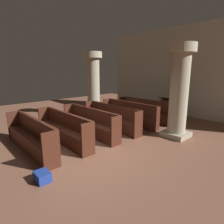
{
  "coord_description": "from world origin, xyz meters",
  "views": [
    {
      "loc": [
        4.54,
        -3.24,
        2.38
      ],
      "look_at": [
        -0.76,
        1.59,
        0.75
      ],
      "focal_mm": 30.1,
      "sensor_mm": 36.0,
      "label": 1
    }
  ],
  "objects_px": {
    "pillar_aisle_side": "(179,90)",
    "pillar_far_side": "(93,84)",
    "pew_row_3": "(90,121)",
    "pew_row_2": "(111,116)",
    "kneeler_box_blue": "(42,177)",
    "lectern": "(164,109)",
    "pew_row_4": "(63,127)",
    "pew_row_1": "(129,112)",
    "hymn_book": "(87,107)",
    "pew_row_5": "(30,134)",
    "pew_row_0": "(144,109)"
  },
  "relations": [
    {
      "from": "pew_row_3",
      "to": "pillar_far_side",
      "type": "relative_size",
      "value": 0.91
    },
    {
      "from": "pew_row_1",
      "to": "pillar_far_side",
      "type": "relative_size",
      "value": 0.91
    },
    {
      "from": "pew_row_3",
      "to": "pew_row_5",
      "type": "xyz_separation_m",
      "value": [
        0.0,
        -2.14,
        0.0
      ]
    },
    {
      "from": "pew_row_2",
      "to": "hymn_book",
      "type": "relative_size",
      "value": 15.39
    },
    {
      "from": "pew_row_1",
      "to": "kneeler_box_blue",
      "type": "distance_m",
      "value": 5.02
    },
    {
      "from": "pillar_aisle_side",
      "to": "hymn_book",
      "type": "xyz_separation_m",
      "value": [
        -2.68,
        -1.99,
        -0.7
      ]
    },
    {
      "from": "pew_row_1",
      "to": "pew_row_4",
      "type": "bearing_deg",
      "value": -90.0
    },
    {
      "from": "pew_row_1",
      "to": "pew_row_2",
      "type": "height_order",
      "value": "same"
    },
    {
      "from": "lectern",
      "to": "pew_row_5",
      "type": "bearing_deg",
      "value": -95.1
    },
    {
      "from": "lectern",
      "to": "hymn_book",
      "type": "distance_m",
      "value": 4.06
    },
    {
      "from": "pew_row_3",
      "to": "pillar_aisle_side",
      "type": "height_order",
      "value": "pillar_aisle_side"
    },
    {
      "from": "pew_row_3",
      "to": "kneeler_box_blue",
      "type": "height_order",
      "value": "pew_row_3"
    },
    {
      "from": "pew_row_1",
      "to": "hymn_book",
      "type": "xyz_separation_m",
      "value": [
        -0.4,
        -1.96,
        0.47
      ]
    },
    {
      "from": "pew_row_3",
      "to": "pew_row_5",
      "type": "relative_size",
      "value": 1.0
    },
    {
      "from": "pew_row_2",
      "to": "pillar_far_side",
      "type": "distance_m",
      "value": 2.64
    },
    {
      "from": "pew_row_2",
      "to": "pillar_aisle_side",
      "type": "bearing_deg",
      "value": 25.94
    },
    {
      "from": "pew_row_3",
      "to": "pillar_far_side",
      "type": "xyz_separation_m",
      "value": [
        -2.23,
        1.87,
        1.17
      ]
    },
    {
      "from": "pew_row_4",
      "to": "pillar_aisle_side",
      "type": "distance_m",
      "value": 4.14
    },
    {
      "from": "hymn_book",
      "to": "kneeler_box_blue",
      "type": "distance_m",
      "value": 3.59
    },
    {
      "from": "pew_row_1",
      "to": "hymn_book",
      "type": "relative_size",
      "value": 15.39
    },
    {
      "from": "pew_row_4",
      "to": "pew_row_1",
      "type": "bearing_deg",
      "value": 90.0
    },
    {
      "from": "pew_row_5",
      "to": "pew_row_1",
      "type": "bearing_deg",
      "value": 90.0
    },
    {
      "from": "pew_row_0",
      "to": "pillar_far_side",
      "type": "height_order",
      "value": "pillar_far_side"
    },
    {
      "from": "pew_row_4",
      "to": "kneeler_box_blue",
      "type": "xyz_separation_m",
      "value": [
        1.77,
        -1.48,
        -0.4
      ]
    },
    {
      "from": "pew_row_0",
      "to": "pew_row_5",
      "type": "bearing_deg",
      "value": -90.0
    },
    {
      "from": "kneeler_box_blue",
      "to": "pillar_aisle_side",
      "type": "bearing_deg",
      "value": 83.82
    },
    {
      "from": "pew_row_0",
      "to": "pillar_far_side",
      "type": "relative_size",
      "value": 0.91
    },
    {
      "from": "pew_row_1",
      "to": "pew_row_2",
      "type": "bearing_deg",
      "value": -90.0
    },
    {
      "from": "pew_row_3",
      "to": "kneeler_box_blue",
      "type": "xyz_separation_m",
      "value": [
        1.77,
        -2.55,
        -0.4
      ]
    },
    {
      "from": "pew_row_2",
      "to": "lectern",
      "type": "distance_m",
      "value": 3.08
    },
    {
      "from": "pew_row_4",
      "to": "lectern",
      "type": "relative_size",
      "value": 2.73
    },
    {
      "from": "pew_row_5",
      "to": "pew_row_4",
      "type": "bearing_deg",
      "value": 90.0
    },
    {
      "from": "pew_row_0",
      "to": "pillar_far_side",
      "type": "bearing_deg",
      "value": -149.08
    },
    {
      "from": "pillar_aisle_side",
      "to": "lectern",
      "type": "xyz_separation_m",
      "value": [
        -1.72,
        1.92,
        -1.23
      ]
    },
    {
      "from": "pew_row_4",
      "to": "kneeler_box_blue",
      "type": "distance_m",
      "value": 2.34
    },
    {
      "from": "pew_row_3",
      "to": "pillar_far_side",
      "type": "height_order",
      "value": "pillar_far_side"
    },
    {
      "from": "pew_row_0",
      "to": "kneeler_box_blue",
      "type": "relative_size",
      "value": 8.03
    },
    {
      "from": "lectern",
      "to": "hymn_book",
      "type": "bearing_deg",
      "value": -103.76
    },
    {
      "from": "pew_row_0",
      "to": "pew_row_3",
      "type": "distance_m",
      "value": 3.21
    },
    {
      "from": "pillar_far_side",
      "to": "pillar_aisle_side",
      "type": "bearing_deg",
      "value": 3.87
    },
    {
      "from": "pew_row_4",
      "to": "pillar_far_side",
      "type": "height_order",
      "value": "pillar_far_side"
    },
    {
      "from": "pillar_aisle_side",
      "to": "pillar_far_side",
      "type": "distance_m",
      "value": 4.52
    },
    {
      "from": "pew_row_1",
      "to": "kneeler_box_blue",
      "type": "height_order",
      "value": "pew_row_1"
    },
    {
      "from": "pew_row_2",
      "to": "pillar_far_side",
      "type": "height_order",
      "value": "pillar_far_side"
    },
    {
      "from": "pew_row_2",
      "to": "kneeler_box_blue",
      "type": "height_order",
      "value": "pew_row_2"
    },
    {
      "from": "pew_row_3",
      "to": "pew_row_4",
      "type": "bearing_deg",
      "value": -90.0
    },
    {
      "from": "pew_row_5",
      "to": "pillar_aisle_side",
      "type": "xyz_separation_m",
      "value": [
        2.28,
        4.32,
        1.17
      ]
    },
    {
      "from": "pillar_far_side",
      "to": "kneeler_box_blue",
      "type": "height_order",
      "value": "pillar_far_side"
    },
    {
      "from": "lectern",
      "to": "hymn_book",
      "type": "xyz_separation_m",
      "value": [
        -0.96,
        -3.91,
        0.53
      ]
    },
    {
      "from": "pillar_aisle_side",
      "to": "lectern",
      "type": "relative_size",
      "value": 2.98
    }
  ]
}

